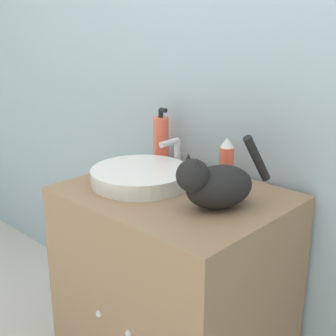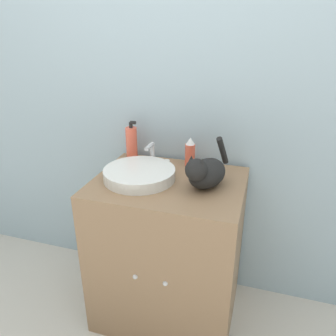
{
  "view_description": "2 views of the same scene",
  "coord_description": "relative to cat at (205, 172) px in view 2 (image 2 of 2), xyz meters",
  "views": [
    {
      "loc": [
        0.99,
        -0.79,
        1.38
      ],
      "look_at": [
        -0.02,
        0.27,
        0.9
      ],
      "focal_mm": 50.0,
      "sensor_mm": 36.0,
      "label": 1
    },
    {
      "loc": [
        0.42,
        -1.08,
        1.5
      ],
      "look_at": [
        0.01,
        0.25,
        0.9
      ],
      "focal_mm": 35.0,
      "sensor_mm": 36.0,
      "label": 2
    }
  ],
  "objects": [
    {
      "name": "cat",
      "position": [
        0.0,
        0.0,
        0.0
      ],
      "size": [
        0.21,
        0.33,
        0.22
      ],
      "rotation": [
        0.0,
        0.0,
        -1.93
      ],
      "color": "black",
      "rests_on": "vanity_cabinet"
    },
    {
      "name": "spray_bottle",
      "position": [
        -0.13,
        0.23,
        -0.0
      ],
      "size": [
        0.05,
        0.05,
        0.16
      ],
      "color": "#EF6047",
      "rests_on": "vanity_cabinet"
    },
    {
      "name": "sink_basin",
      "position": [
        -0.32,
        -0.0,
        -0.05
      ],
      "size": [
        0.35,
        0.35,
        0.05
      ],
      "color": "white",
      "rests_on": "vanity_cabinet"
    },
    {
      "name": "vanity_cabinet",
      "position": [
        -0.18,
        0.02,
        -0.49
      ],
      "size": [
        0.72,
        0.58,
        0.82
      ],
      "color": "#8C6B4C",
      "rests_on": "ground_plane"
    },
    {
      "name": "faucet",
      "position": [
        -0.32,
        0.18,
        -0.02
      ],
      "size": [
        0.19,
        0.1,
        0.13
      ],
      "color": "silver",
      "rests_on": "vanity_cabinet"
    },
    {
      "name": "soap_bottle",
      "position": [
        -0.47,
        0.24,
        0.01
      ],
      "size": [
        0.06,
        0.06,
        0.22
      ],
      "color": "#EF6047",
      "rests_on": "vanity_cabinet"
    },
    {
      "name": "wall_back",
      "position": [
        -0.18,
        0.35,
        0.36
      ],
      "size": [
        6.0,
        0.05,
        2.5
      ],
      "color": "#9EB7C6",
      "rests_on": "ground_plane"
    }
  ]
}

